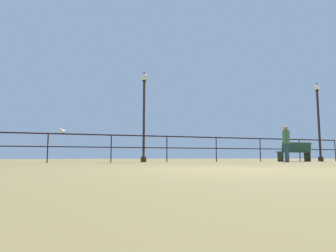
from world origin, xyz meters
name	(u,v)px	position (x,y,z in m)	size (l,w,h in m)	color
ground_plane	(242,170)	(0.00, 0.00, 0.00)	(60.00, 60.00, 0.00)	olive
pier_railing	(140,142)	(0.00, 7.46, 0.83)	(21.18, 0.05, 1.11)	black
bench_near_left	(295,151)	(7.27, 6.75, 0.50)	(1.57, 0.73, 0.89)	#234232
lamppost_center	(144,110)	(0.21, 7.66, 2.20)	(0.29, 0.29, 3.89)	black
lamppost_right	(318,117)	(9.76, 7.66, 2.32)	(0.30, 0.30, 4.19)	black
person_by_bench	(286,141)	(6.02, 5.85, 0.88)	(0.43, 0.32, 1.54)	#2A3E56
seagull_on_rail	(62,131)	(-3.04, 7.45, 1.20)	(0.36, 0.30, 0.20)	silver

